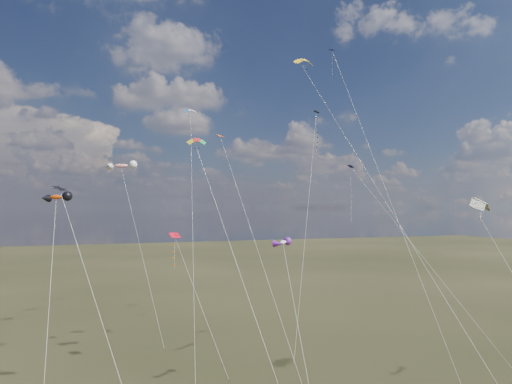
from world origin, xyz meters
name	(u,v)px	position (x,y,z in m)	size (l,w,h in m)	color
diamond_black_high	(316,142)	(13.23, 29.51, 26.86)	(10.42, 14.25, 31.60)	black
diamond_navy_tall	(341,85)	(13.41, 22.51, 33.36)	(0.88, 24.07, 38.93)	#090D43
diamond_black_mid	(81,255)	(-17.81, 6.15, 13.77)	(6.97, 10.85, 18.95)	black
diamond_red_low	(177,255)	(-8.20, 21.41, 11.92)	(5.10, 7.93, 14.43)	red
diamond_navy_right	(357,200)	(14.67, 20.88, 18.27)	(8.44, 18.94, 22.77)	#0D0C46
diamond_orange_center	(244,207)	(-1.27, 18.58, 17.37)	(4.66, 15.86, 26.18)	#C94B14
parafoil_yellow	(305,62)	(5.09, 15.93, 33.58)	(6.36, 26.22, 34.43)	yellow
parafoil_blue_white	(191,112)	(-3.15, 39.52, 32.07)	(6.17, 29.22, 32.93)	blue
parafoil_striped	(481,201)	(11.49, -2.16, 17.75)	(3.42, 12.70, 18.54)	gold
parafoil_tricolor	(197,142)	(-7.90, 12.03, 23.36)	(5.11, 16.51, 24.09)	yellow
novelty_orange_black	(56,198)	(-20.26, 15.54, 18.13)	(2.65, 16.72, 18.72)	#D64309
novelty_white_purple	(283,243)	(0.49, 11.36, 13.81)	(3.14, 12.65, 14.29)	white
novelty_redwhite_stripe	(121,166)	(-13.43, 38.46, 23.27)	(6.62, 13.02, 24.05)	red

